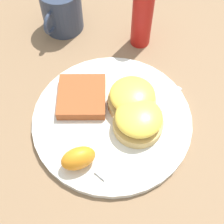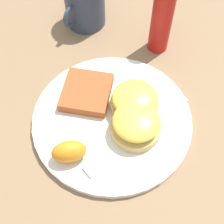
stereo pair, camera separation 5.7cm
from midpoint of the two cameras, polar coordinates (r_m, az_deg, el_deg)
The scene contains 9 objects.
ground_plane at distance 0.60m, azimuth -2.72°, elevation -1.93°, with size 1.10×1.10×0.00m, color #846647.
plate at distance 0.60m, azimuth -2.74°, elevation -1.59°, with size 0.30×0.30×0.01m, color silver.
sandwich_benedict_left at distance 0.56m, azimuth 1.90°, elevation -1.83°, with size 0.09×0.09×0.05m.
sandwich_benedict_right at distance 0.58m, azimuth 0.91°, elevation 2.35°, with size 0.09×0.09×0.05m.
hashbrown_patty at distance 0.61m, azimuth -8.23°, elevation 2.62°, with size 0.10×0.09×0.02m, color #9C4D26.
orange_wedge at distance 0.53m, azimuth -9.28°, elevation -8.62°, with size 0.06×0.04×0.04m, color orange.
fork at distance 0.57m, azimuth 1.80°, elevation -4.43°, with size 0.24×0.09×0.00m.
cup at distance 0.75m, azimuth -11.50°, elevation 17.71°, with size 0.12×0.09×0.10m.
condiment_bottle at distance 0.68m, azimuth 3.08°, elevation 17.00°, with size 0.04×0.04×0.15m, color #B21914.
Camera 1 is at (0.28, 0.12, 0.52)m, focal length 50.00 mm.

